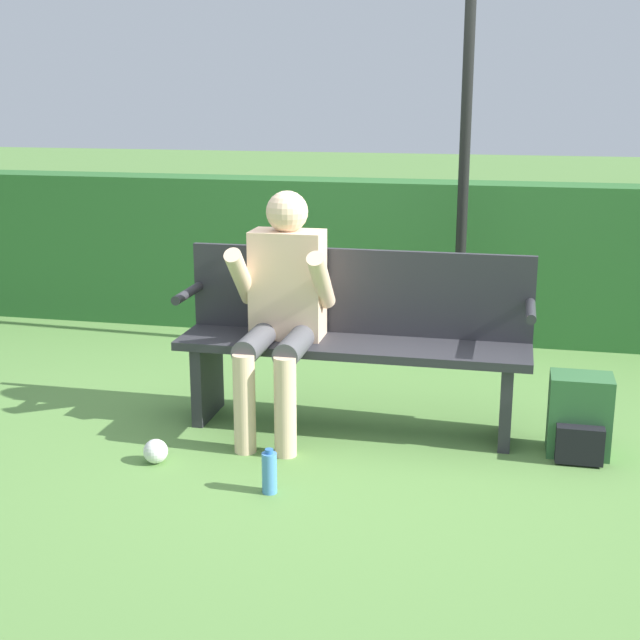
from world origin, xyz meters
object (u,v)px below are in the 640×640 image
(park_bench, at_px, (354,336))
(person_seated, at_px, (282,301))
(signpost, at_px, (466,116))
(water_bottle, at_px, (269,472))
(backpack, at_px, (579,418))

(park_bench, relative_size, person_seated, 1.48)
(park_bench, distance_m, signpost, 1.78)
(person_seated, bearing_deg, water_bottle, -79.96)
(person_seated, xyz_separation_m, signpost, (0.82, 1.46, 0.90))
(park_bench, distance_m, person_seated, 0.43)
(park_bench, bearing_deg, water_bottle, -103.22)
(person_seated, bearing_deg, signpost, 60.65)
(park_bench, height_order, water_bottle, park_bench)
(park_bench, distance_m, water_bottle, 1.03)
(signpost, bearing_deg, park_bench, -109.40)
(backpack, bearing_deg, park_bench, 171.25)
(person_seated, distance_m, water_bottle, 1.00)
(park_bench, bearing_deg, signpost, 70.60)
(person_seated, relative_size, signpost, 0.44)
(backpack, relative_size, water_bottle, 1.94)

